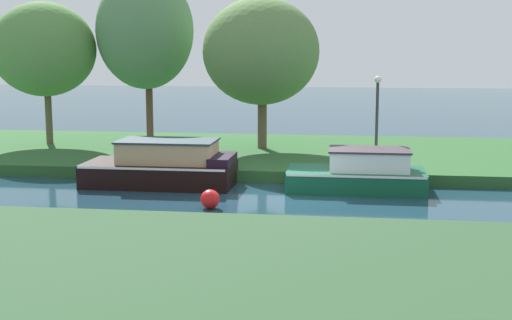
{
  "coord_description": "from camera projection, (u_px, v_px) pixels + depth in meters",
  "views": [
    {
      "loc": [
        1.95,
        -20.49,
        4.42
      ],
      "look_at": [
        -1.01,
        1.2,
        0.9
      ],
      "focal_mm": 48.97,
      "sensor_mm": 36.0,
      "label": 1
    }
  ],
  "objects": [
    {
      "name": "black_barge",
      "position": [
        164.0,
        166.0,
        22.62
      ],
      "size": [
        4.81,
        2.23,
        1.5
      ],
      "color": "black",
      "rests_on": "ground_plane"
    },
    {
      "name": "willow_tree_left",
      "position": [
        43.0,
        50.0,
        28.92
      ],
      "size": [
        4.47,
        3.22,
        5.92
      ],
      "color": "brown",
      "rests_on": "riverbank_far"
    },
    {
      "name": "channel_buoy",
      "position": [
        210.0,
        199.0,
        19.37
      ],
      "size": [
        0.54,
        0.54,
        0.54
      ],
      "primitive_type": "sphere",
      "color": "red",
      "rests_on": "ground_plane"
    },
    {
      "name": "riverbank_near",
      "position": [
        234.0,
        293.0,
        12.17
      ],
      "size": [
        72.0,
        10.0,
        0.4
      ],
      "primitive_type": "cube",
      "color": "#2B4A2C",
      "rests_on": "ground_plane"
    },
    {
      "name": "willow_tree_right",
      "position": [
        261.0,
        52.0,
        27.26
      ],
      "size": [
        4.58,
        4.19,
        5.99
      ],
      "color": "brown",
      "rests_on": "riverbank_far"
    },
    {
      "name": "willow_tree_centre",
      "position": [
        145.0,
        31.0,
        28.72
      ],
      "size": [
        4.05,
        3.49,
        7.15
      ],
      "color": "brown",
      "rests_on": "riverbank_far"
    },
    {
      "name": "forest_narrowboat",
      "position": [
        360.0,
        174.0,
        21.79
      ],
      "size": [
        4.27,
        2.03,
        1.33
      ],
      "color": "#114E32",
      "rests_on": "ground_plane"
    },
    {
      "name": "riverbank_far",
      "position": [
        301.0,
        155.0,
        27.82
      ],
      "size": [
        72.0,
        10.0,
        0.4
      ],
      "primitive_type": "cube",
      "color": "#295729",
      "rests_on": "ground_plane"
    },
    {
      "name": "lamp_post",
      "position": [
        377.0,
        110.0,
        23.58
      ],
      "size": [
        0.24,
        0.24,
        3.1
      ],
      "color": "#333338",
      "rests_on": "riverbank_far"
    },
    {
      "name": "ground_plane",
      "position": [
        284.0,
        196.0,
        21.01
      ],
      "size": [
        120.0,
        120.0,
        0.0
      ],
      "primitive_type": "plane",
      "color": "#1C3A49"
    },
    {
      "name": "mooring_post_near",
      "position": [
        184.0,
        155.0,
        23.97
      ],
      "size": [
        0.15,
        0.15,
        0.77
      ],
      "primitive_type": "cylinder",
      "color": "#4A3428",
      "rests_on": "riverbank_far"
    }
  ]
}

